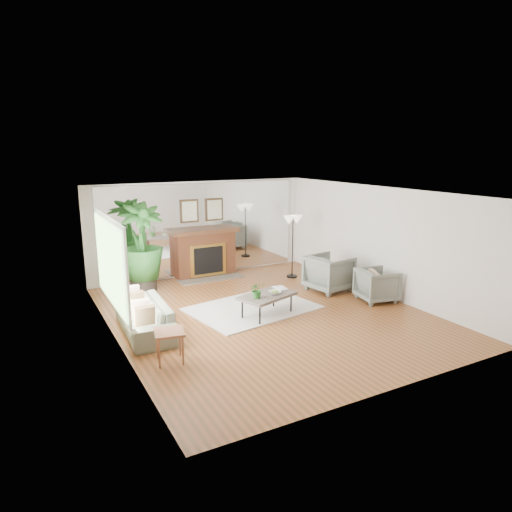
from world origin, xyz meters
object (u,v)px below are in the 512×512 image
armchair_back (329,273)px  potted_ficus (142,245)px  coffee_table (267,296)px  sofa (144,317)px  armchair_front (377,285)px  floor_lamp (293,225)px  fireplace (205,252)px  side_table (169,336)px

armchair_back → potted_ficus: 4.49m
coffee_table → armchair_back: 2.31m
sofa → armchair_front: bearing=85.1°
armchair_back → armchair_front: size_ratio=1.18×
potted_ficus → coffee_table: bearing=-58.6°
armchair_back → armchair_front: (0.47, -1.13, -0.06)m
sofa → floor_lamp: size_ratio=1.20×
coffee_table → armchair_back: armchair_back is taller
fireplace → floor_lamp: fireplace is taller
coffee_table → fireplace: bearing=89.3°
floor_lamp → coffee_table: bearing=-132.5°
coffee_table → armchair_back: bearing=20.5°
sofa → side_table: bearing=4.1°
armchair_front → side_table: armchair_front is taller
side_table → potted_ficus: potted_ficus is taller
armchair_front → floor_lamp: size_ratio=0.49×
coffee_table → armchair_front: armchair_front is taller
armchair_front → sofa: bearing=93.4°
coffee_table → armchair_front: size_ratio=1.62×
fireplace → coffee_table: 3.38m
fireplace → side_table: (-2.42, -4.42, -0.22)m
side_table → fireplace: bearing=61.3°
armchair_back → floor_lamp: bearing=-3.4°
fireplace → coffee_table: bearing=-90.7°
armchair_back → potted_ficus: bearing=52.9°
fireplace → floor_lamp: 2.42m
floor_lamp → potted_ficus: bearing=169.9°
armchair_back → potted_ficus: potted_ficus is taller
potted_ficus → armchair_back: bearing=-27.8°
armchair_back → armchair_front: armchair_back is taller
side_table → potted_ficus: (0.62, 3.93, 0.69)m
fireplace → potted_ficus: 1.92m
armchair_back → floor_lamp: size_ratio=0.58×
armchair_back → armchair_front: 1.23m
fireplace → coffee_table: (-0.04, -3.37, -0.24)m
sofa → armchair_back: 4.60m
fireplace → floor_lamp: bearing=-30.5°
armchair_back → sofa: bearing=86.4°
sofa → side_table: sofa is taller
sofa → floor_lamp: 4.93m
side_table → potted_ficus: size_ratio=0.26×
sofa → potted_ficus: potted_ficus is taller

